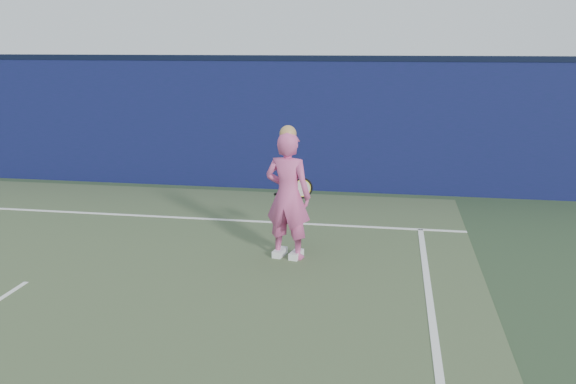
# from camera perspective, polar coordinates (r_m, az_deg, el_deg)

# --- Properties ---
(backstop_wall) EXTENTS (24.00, 0.40, 2.50)m
(backstop_wall) POSITION_cam_1_polar(r_m,az_deg,el_deg) (12.63, -10.29, 6.37)
(backstop_wall) COLOR #0D153B
(backstop_wall) RESTS_ON ground
(wall_cap) EXTENTS (24.00, 0.42, 0.10)m
(wall_cap) POSITION_cam_1_polar(r_m,az_deg,el_deg) (12.54, -10.54, 12.27)
(wall_cap) COLOR black
(wall_cap) RESTS_ON backstop_wall
(player) EXTENTS (0.70, 0.53, 1.80)m
(player) POSITION_cam_1_polar(r_m,az_deg,el_deg) (8.07, 0.00, -0.32)
(player) COLOR #CF508F
(player) RESTS_ON ground
(racket) EXTENTS (0.56, 0.13, 0.30)m
(racket) POSITION_cam_1_polar(r_m,az_deg,el_deg) (8.50, 1.15, 0.32)
(racket) COLOR black
(racket) RESTS_ON ground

